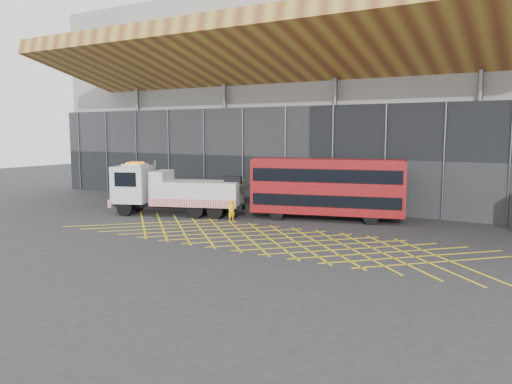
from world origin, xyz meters
The scene contains 6 objects.
ground_plane centered at (0.00, 0.00, 0.00)m, with size 120.00×120.00×0.00m, color #27282A.
road_markings centered at (4.80, 0.00, 0.01)m, with size 26.36×7.16×0.01m.
construction_building centered at (1.92, 18.40, 8.98)m, with size 55.00×23.97×18.00m.
recovery_truck centered at (-5.26, 3.60, 1.79)m, with size 10.93×5.60×3.87m.
bus_towed centered at (5.20, 7.32, 2.33)m, with size 10.55×4.91×4.19m.
worker centered at (-0.12, 3.58, 0.74)m, with size 0.54×0.35×1.47m, color yellow.
Camera 1 is at (18.11, -24.20, 6.02)m, focal length 35.00 mm.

